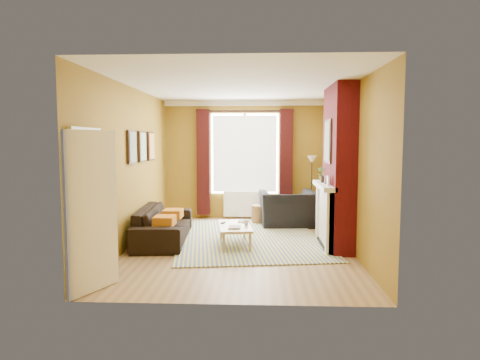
% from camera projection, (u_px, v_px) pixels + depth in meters
% --- Properties ---
extents(ground, '(5.50, 5.50, 0.00)m').
position_uv_depth(ground, '(239.00, 246.00, 7.60)').
color(ground, olive).
rests_on(ground, ground).
extents(room_walls, '(3.82, 5.54, 2.83)m').
position_uv_depth(room_walls, '(275.00, 167.00, 7.72)').
color(room_walls, olive).
rests_on(room_walls, ground).
extents(striped_rug, '(3.15, 4.02, 0.02)m').
position_uv_depth(striped_rug, '(248.00, 238.00, 8.18)').
color(striped_rug, '#365696').
rests_on(striped_rug, ground).
extents(sofa, '(1.00, 2.23, 0.63)m').
position_uv_depth(sofa, '(164.00, 224.00, 7.93)').
color(sofa, black).
rests_on(sofa, ground).
extents(armchair, '(1.27, 1.13, 0.77)m').
position_uv_depth(armchair, '(287.00, 209.00, 9.32)').
color(armchair, black).
rests_on(armchair, ground).
extents(coffee_table, '(0.69, 1.16, 0.37)m').
position_uv_depth(coffee_table, '(235.00, 227.00, 7.59)').
color(coffee_table, tan).
rests_on(coffee_table, ground).
extents(wicker_stool, '(0.38, 0.38, 0.40)m').
position_uv_depth(wicker_stool, '(259.00, 214.00, 9.67)').
color(wicker_stool, olive).
rests_on(wicker_stool, ground).
extents(floor_lamp, '(0.24, 0.24, 1.52)m').
position_uv_depth(floor_lamp, '(312.00, 170.00, 9.78)').
color(floor_lamp, black).
rests_on(floor_lamp, ground).
extents(book_a, '(0.21, 0.27, 0.03)m').
position_uv_depth(book_a, '(229.00, 227.00, 7.35)').
color(book_a, '#999999').
rests_on(book_a, coffee_table).
extents(book_b, '(0.22, 0.28, 0.02)m').
position_uv_depth(book_b, '(239.00, 221.00, 7.94)').
color(book_b, '#999999').
rests_on(book_b, coffee_table).
extents(mug, '(0.11, 0.11, 0.09)m').
position_uv_depth(mug, '(246.00, 223.00, 7.56)').
color(mug, '#999999').
rests_on(mug, coffee_table).
extents(tv_remote, '(0.08, 0.16, 0.02)m').
position_uv_depth(tv_remote, '(223.00, 223.00, 7.76)').
color(tv_remote, '#242426').
rests_on(tv_remote, coffee_table).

